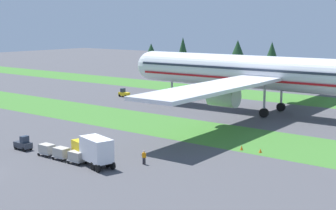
% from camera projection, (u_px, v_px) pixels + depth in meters
% --- Properties ---
extents(grass_strip_near, '(320.00, 14.53, 0.01)m').
position_uv_depth(grass_strip_near, '(164.00, 125.00, 83.23)').
color(grass_strip_near, '#3D752D').
rests_on(grass_strip_near, ground).
extents(grass_strip_far, '(320.00, 14.53, 0.01)m').
position_uv_depth(grass_strip_far, '(274.00, 97.00, 115.15)').
color(grass_strip_far, '#3D752D').
rests_on(grass_strip_far, ground).
extents(airliner, '(59.73, 73.43, 21.71)m').
position_uv_depth(airliner, '(263.00, 73.00, 93.41)').
color(airliner, silver).
rests_on(airliner, ground).
extents(baggage_tug, '(2.60, 1.30, 1.97)m').
position_uv_depth(baggage_tug, '(23.00, 144.00, 67.26)').
color(baggage_tug, '#2D333D').
rests_on(baggage_tug, ground).
extents(cargo_dolly_lead, '(2.20, 1.50, 1.55)m').
position_uv_depth(cargo_dolly_lead, '(47.00, 149.00, 64.19)').
color(cargo_dolly_lead, '#A3A3A8').
rests_on(cargo_dolly_lead, ground).
extents(cargo_dolly_second, '(2.20, 1.50, 1.55)m').
position_uv_depth(cargo_dolly_second, '(61.00, 153.00, 62.43)').
color(cargo_dolly_second, '#A3A3A8').
rests_on(cargo_dolly_second, ground).
extents(cargo_dolly_third, '(2.20, 1.50, 1.55)m').
position_uv_depth(cargo_dolly_third, '(77.00, 156.00, 60.67)').
color(cargo_dolly_third, '#A3A3A8').
rests_on(cargo_dolly_third, ground).
extents(catering_truck, '(7.31, 4.03, 3.58)m').
position_uv_depth(catering_truck, '(93.00, 150.00, 59.88)').
color(catering_truck, yellow).
rests_on(catering_truck, ground).
extents(pushback_tractor, '(2.64, 1.38, 1.97)m').
position_uv_depth(pushback_tractor, '(124.00, 93.00, 115.00)').
color(pushback_tractor, yellow).
rests_on(pushback_tractor, ground).
extents(ground_crew_marshaller, '(0.55, 0.36, 1.74)m').
position_uv_depth(ground_crew_marshaller, '(144.00, 157.00, 60.36)').
color(ground_crew_marshaller, black).
rests_on(ground_crew_marshaller, ground).
extents(taxiway_marker_0, '(0.44, 0.44, 0.58)m').
position_uv_depth(taxiway_marker_0, '(260.00, 151.00, 65.86)').
color(taxiway_marker_0, orange).
rests_on(taxiway_marker_0, ground).
extents(taxiway_marker_1, '(0.44, 0.44, 0.65)m').
position_uv_depth(taxiway_marker_1, '(242.00, 148.00, 67.21)').
color(taxiway_marker_1, orange).
rests_on(taxiway_marker_1, ground).
extents(distant_tree_line, '(150.41, 11.01, 11.87)m').
position_uv_depth(distant_tree_line, '(323.00, 57.00, 149.90)').
color(distant_tree_line, '#4C3823').
rests_on(distant_tree_line, ground).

